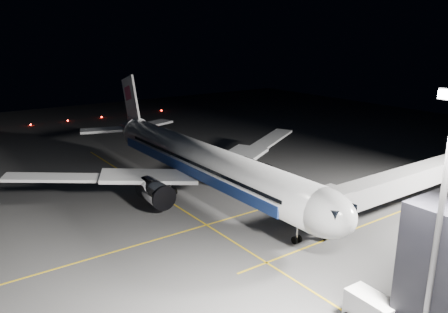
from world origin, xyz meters
TOP-DOWN VIEW (x-y plane):
  - ground at (0.00, 0.00)m, footprint 200.00×200.00m
  - guide_line_main at (10.00, 0.00)m, footprint 0.25×80.00m
  - guide_line_cross at (0.00, -6.00)m, footprint 70.00×0.25m
  - guide_line_side at (22.00, 10.00)m, footprint 0.25×40.00m
  - airliner at (-1.08, 0.00)m, footprint 61.48×54.22m
  - jet_bridge at (22.00, 18.06)m, footprint 3.60×34.40m
  - floodlight_mast_south at (40.00, -6.01)m, footprint 2.40×0.67m
  - taxiway_lights at (-72.00, 0.00)m, footprint 0.44×60.44m
  - baggage_tug at (-10.86, 17.35)m, footprint 2.80×2.30m
  - safety_cone_a at (1.81, 9.55)m, footprint 0.40×0.40m
  - safety_cone_b at (6.00, 4.00)m, footprint 0.46×0.46m
  - safety_cone_c at (-8.00, 7.09)m, footprint 0.40×0.40m

SIDE VIEW (x-z plane):
  - ground at x=0.00m, z-range 0.00..0.00m
  - guide_line_main at x=10.00m, z-range 0.00..0.01m
  - guide_line_cross at x=0.00m, z-range 0.00..0.01m
  - guide_line_side at x=22.00m, z-range 0.00..0.01m
  - taxiway_lights at x=-72.00m, z-range 0.00..0.44m
  - safety_cone_c at x=-8.00m, z-range 0.00..0.60m
  - safety_cone_a at x=1.81m, z-range 0.00..0.60m
  - safety_cone_b at x=6.00m, z-range 0.00..0.69m
  - baggage_tug at x=-10.86m, z-range -0.08..1.87m
  - jet_bridge at x=22.00m, z-range 1.43..7.73m
  - airliner at x=-1.08m, z-range -3.16..13.48m
  - floodlight_mast_south at x=40.00m, z-range 2.02..22.72m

